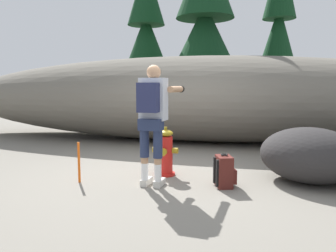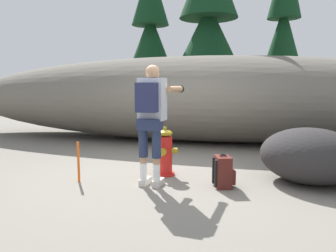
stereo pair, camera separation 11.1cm
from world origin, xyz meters
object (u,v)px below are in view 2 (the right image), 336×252
(fire_hydrant, at_px, (165,153))
(spare_backpack, at_px, (223,172))
(survey_stake, at_px, (78,162))
(utility_worker, at_px, (152,110))
(boulder_mid, at_px, (310,156))
(boulder_small, at_px, (303,149))

(fire_hydrant, relative_size, spare_backpack, 1.64)
(spare_backpack, bearing_deg, survey_stake, 169.26)
(spare_backpack, relative_size, survey_stake, 0.78)
(utility_worker, height_order, boulder_mid, utility_worker)
(fire_hydrant, bearing_deg, spare_backpack, -22.65)
(fire_hydrant, bearing_deg, boulder_small, 28.49)
(utility_worker, height_order, spare_backpack, utility_worker)
(spare_backpack, bearing_deg, boulder_small, 33.39)
(fire_hydrant, xyz_separation_m, spare_backpack, (0.95, -0.40, -0.14))
(utility_worker, height_order, survey_stake, utility_worker)
(fire_hydrant, bearing_deg, boulder_mid, 3.23)
(utility_worker, bearing_deg, boulder_small, -47.60)
(boulder_small, bearing_deg, survey_stake, -150.78)
(fire_hydrant, xyz_separation_m, boulder_mid, (2.15, 0.12, 0.05))
(boulder_small, height_order, survey_stake, boulder_small)
(fire_hydrant, xyz_separation_m, utility_worker, (-0.05, -0.53, 0.72))
(spare_backpack, relative_size, boulder_mid, 0.33)
(utility_worker, bearing_deg, survey_stake, 102.55)
(boulder_small, distance_m, survey_stake, 3.84)
(fire_hydrant, height_order, boulder_mid, boulder_mid)
(boulder_mid, bearing_deg, survey_stake, -166.42)
(utility_worker, xyz_separation_m, boulder_mid, (2.20, 0.65, -0.67))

